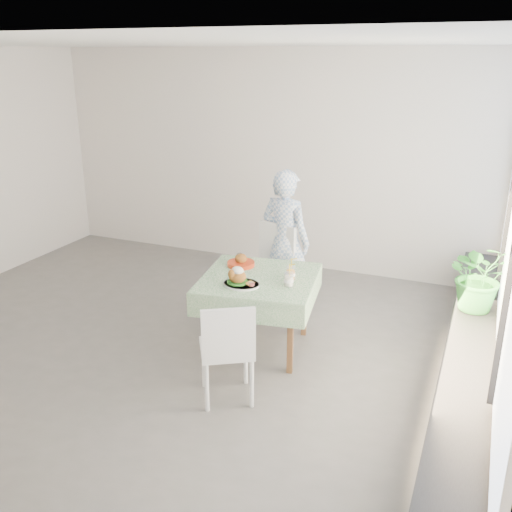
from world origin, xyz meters
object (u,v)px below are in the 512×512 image
at_px(main_dish, 239,279).
at_px(potted_plant, 481,276).
at_px(juice_cup_orange, 291,274).
at_px(cafe_table, 259,304).
at_px(chair_far, 266,288).
at_px(chair_near, 227,368).
at_px(diner, 285,241).

bearing_deg(main_dish, potted_plant, 23.02).
bearing_deg(main_dish, juice_cup_orange, 39.21).
relative_size(cafe_table, main_dish, 3.48).
bearing_deg(potted_plant, chair_far, 175.82).
height_order(chair_near, potted_plant, potted_plant).
bearing_deg(main_dish, chair_near, -74.85).
height_order(chair_far, diner, diner).
bearing_deg(juice_cup_orange, potted_plant, 18.43).
bearing_deg(diner, juice_cup_orange, 124.70).
bearing_deg(potted_plant, diner, 169.54).
height_order(chair_near, juice_cup_orange, juice_cup_orange).
relative_size(cafe_table, diner, 0.75).
distance_m(cafe_table, chair_near, 0.92).
bearing_deg(chair_far, chair_near, -79.31).
height_order(cafe_table, potted_plant, potted_plant).
bearing_deg(juice_cup_orange, diner, 112.82).
bearing_deg(juice_cup_orange, main_dish, -140.79).
bearing_deg(potted_plant, main_dish, -156.98).
xyz_separation_m(chair_far, potted_plant, (2.14, -0.16, 0.52)).
relative_size(diner, main_dish, 4.65).
height_order(main_dish, potted_plant, potted_plant).
bearing_deg(diner, chair_near, 107.30).
distance_m(cafe_table, diner, 1.02).
xyz_separation_m(cafe_table, chair_far, (-0.22, 0.75, -0.16)).
relative_size(chair_far, juice_cup_orange, 3.96).
bearing_deg(chair_near, main_dish, 105.15).
bearing_deg(juice_cup_orange, chair_near, -102.26).
bearing_deg(cafe_table, diner, 95.21).
height_order(chair_far, potted_plant, potted_plant).
bearing_deg(cafe_table, juice_cup_orange, 10.89).
relative_size(cafe_table, chair_near, 1.33).
height_order(cafe_table, diner, diner).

